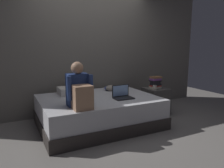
{
  "coord_description": "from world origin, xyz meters",
  "views": [
    {
      "loc": [
        -1.61,
        -3.04,
        1.37
      ],
      "look_at": [
        -0.03,
        0.1,
        0.76
      ],
      "focal_mm": 34.26,
      "sensor_mm": 36.0,
      "label": 1
    }
  ],
  "objects_px": {
    "person_sitting": "(79,90)",
    "bed": "(98,111)",
    "mug": "(155,88)",
    "clothes_pile": "(110,88)",
    "pillow": "(74,90)",
    "nightstand": "(156,101)",
    "laptop": "(122,95)",
    "book_stack": "(155,82)"
  },
  "relations": [
    {
      "from": "pillow",
      "to": "bed",
      "type": "bearing_deg",
      "value": -56.49
    },
    {
      "from": "bed",
      "to": "mug",
      "type": "relative_size",
      "value": 22.22
    },
    {
      "from": "nightstand",
      "to": "laptop",
      "type": "xyz_separation_m",
      "value": [
        -0.96,
        -0.31,
        0.29
      ]
    },
    {
      "from": "nightstand",
      "to": "mug",
      "type": "relative_size",
      "value": 5.99
    },
    {
      "from": "person_sitting",
      "to": "clothes_pile",
      "type": "relative_size",
      "value": 3.02
    },
    {
      "from": "person_sitting",
      "to": "clothes_pile",
      "type": "bearing_deg",
      "value": 43.12
    },
    {
      "from": "clothes_pile",
      "to": "mug",
      "type": "bearing_deg",
      "value": -33.02
    },
    {
      "from": "laptop",
      "to": "book_stack",
      "type": "bearing_deg",
      "value": 18.77
    },
    {
      "from": "book_stack",
      "to": "nightstand",
      "type": "bearing_deg",
      "value": -41.18
    },
    {
      "from": "bed",
      "to": "pillow",
      "type": "relative_size",
      "value": 3.57
    },
    {
      "from": "pillow",
      "to": "book_stack",
      "type": "bearing_deg",
      "value": -13.61
    },
    {
      "from": "book_stack",
      "to": "mug",
      "type": "height_order",
      "value": "book_stack"
    },
    {
      "from": "person_sitting",
      "to": "book_stack",
      "type": "bearing_deg",
      "value": 15.95
    },
    {
      "from": "nightstand",
      "to": "person_sitting",
      "type": "distance_m",
      "value": 1.91
    },
    {
      "from": "laptop",
      "to": "clothes_pile",
      "type": "relative_size",
      "value": 1.47
    },
    {
      "from": "laptop",
      "to": "nightstand",
      "type": "bearing_deg",
      "value": 17.88
    },
    {
      "from": "bed",
      "to": "clothes_pile",
      "type": "bearing_deg",
      "value": 43.99
    },
    {
      "from": "pillow",
      "to": "mug",
      "type": "bearing_deg",
      "value": -19.35
    },
    {
      "from": "mug",
      "to": "clothes_pile",
      "type": "height_order",
      "value": "mug"
    },
    {
      "from": "laptop",
      "to": "clothes_pile",
      "type": "distance_m",
      "value": 0.68
    },
    {
      "from": "nightstand",
      "to": "book_stack",
      "type": "bearing_deg",
      "value": 138.82
    },
    {
      "from": "laptop",
      "to": "bed",
      "type": "bearing_deg",
      "value": 142.86
    },
    {
      "from": "nightstand",
      "to": "pillow",
      "type": "xyz_separation_m",
      "value": [
        -1.6,
        0.4,
        0.3
      ]
    },
    {
      "from": "bed",
      "to": "pillow",
      "type": "distance_m",
      "value": 0.63
    },
    {
      "from": "pillow",
      "to": "book_stack",
      "type": "xyz_separation_m",
      "value": [
        1.58,
        -0.38,
        0.09
      ]
    },
    {
      "from": "clothes_pile",
      "to": "laptop",
      "type": "bearing_deg",
      "value": -97.83
    },
    {
      "from": "mug",
      "to": "clothes_pile",
      "type": "xyz_separation_m",
      "value": [
        -0.74,
        0.48,
        -0.03
      ]
    },
    {
      "from": "bed",
      "to": "book_stack",
      "type": "xyz_separation_m",
      "value": [
        1.29,
        0.07,
        0.41
      ]
    },
    {
      "from": "mug",
      "to": "clothes_pile",
      "type": "bearing_deg",
      "value": 146.98
    },
    {
      "from": "laptop",
      "to": "pillow",
      "type": "bearing_deg",
      "value": 132.01
    },
    {
      "from": "person_sitting",
      "to": "clothes_pile",
      "type": "xyz_separation_m",
      "value": [
        0.91,
        0.85,
        -0.2
      ]
    },
    {
      "from": "bed",
      "to": "book_stack",
      "type": "relative_size",
      "value": 8.35
    },
    {
      "from": "clothes_pile",
      "to": "nightstand",
      "type": "bearing_deg",
      "value": -22.53
    },
    {
      "from": "bed",
      "to": "pillow",
      "type": "xyz_separation_m",
      "value": [
        -0.3,
        0.45,
        0.32
      ]
    },
    {
      "from": "laptop",
      "to": "book_stack",
      "type": "distance_m",
      "value": 1.01
    },
    {
      "from": "book_stack",
      "to": "person_sitting",
      "type": "bearing_deg",
      "value": -164.05
    },
    {
      "from": "laptop",
      "to": "person_sitting",
      "type": "bearing_deg",
      "value": -167.41
    },
    {
      "from": "nightstand",
      "to": "book_stack",
      "type": "distance_m",
      "value": 0.39
    },
    {
      "from": "person_sitting",
      "to": "bed",
      "type": "bearing_deg",
      "value": 42.32
    },
    {
      "from": "person_sitting",
      "to": "laptop",
      "type": "height_order",
      "value": "person_sitting"
    },
    {
      "from": "bed",
      "to": "clothes_pile",
      "type": "distance_m",
      "value": 0.67
    },
    {
      "from": "nightstand",
      "to": "pillow",
      "type": "height_order",
      "value": "pillow"
    }
  ]
}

